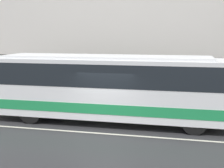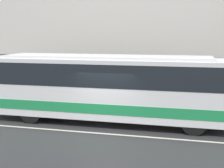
% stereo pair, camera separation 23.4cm
% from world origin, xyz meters
% --- Properties ---
extents(ground_plane, '(60.00, 60.00, 0.00)m').
position_xyz_m(ground_plane, '(0.00, 0.00, 0.00)').
color(ground_plane, '#2D2D30').
extents(sidewalk, '(60.00, 2.48, 0.18)m').
position_xyz_m(sidewalk, '(0.00, 5.24, 0.09)').
color(sidewalk, gray).
rests_on(sidewalk, ground_plane).
extents(building_facade, '(60.00, 0.35, 12.50)m').
position_xyz_m(building_facade, '(0.00, 6.62, 6.04)').
color(building_facade, silver).
rests_on(building_facade, ground_plane).
extents(lane_stripe, '(54.00, 0.14, 0.01)m').
position_xyz_m(lane_stripe, '(0.00, 0.00, 0.00)').
color(lane_stripe, beige).
rests_on(lane_stripe, ground_plane).
extents(transit_bus, '(11.43, 2.61, 3.15)m').
position_xyz_m(transit_bus, '(-0.32, 1.87, 1.78)').
color(transit_bus, white).
rests_on(transit_bus, ground_plane).
extents(pedestrian_waiting, '(0.36, 0.36, 1.66)m').
position_xyz_m(pedestrian_waiting, '(-4.18, 4.61, 0.95)').
color(pedestrian_waiting, '#333338').
rests_on(pedestrian_waiting, sidewalk).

